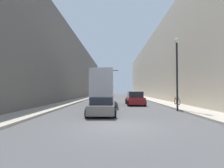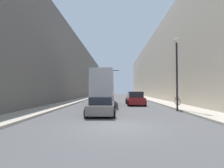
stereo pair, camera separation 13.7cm
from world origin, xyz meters
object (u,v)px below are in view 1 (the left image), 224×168
at_px(sedan_car, 102,106).
at_px(suv_car, 135,99).
at_px(traffic_signal_gantry, 98,78).
at_px(semi_truck, 104,86).
at_px(street_lamp, 177,64).
at_px(parked_bicycle, 177,101).

xyz_separation_m(sedan_car, suv_car, (3.44, 8.56, 0.13)).
bearing_deg(traffic_signal_gantry, semi_truck, -81.59).
bearing_deg(suv_car, traffic_signal_gantry, 109.78).
bearing_deg(street_lamp, parked_bicycle, 70.57).
relative_size(semi_truck, sedan_car, 2.54).
bearing_deg(sedan_car, parked_bicycle, 41.14).
height_order(sedan_car, parked_bicycle, sedan_car).
bearing_deg(semi_truck, parked_bicycle, -22.79).
relative_size(suv_car, parked_bicycle, 2.56).
xyz_separation_m(traffic_signal_gantry, parked_bicycle, (10.90, -18.72, -3.95)).
relative_size(sedan_car, traffic_signal_gantry, 0.70).
bearing_deg(traffic_signal_gantry, parked_bicycle, -59.80).
distance_m(sedan_car, street_lamp, 7.66).
distance_m(semi_truck, suv_car, 4.80).
xyz_separation_m(suv_car, parked_bicycle, (4.69, -1.46, -0.24)).
distance_m(semi_truck, street_lamp, 11.12).
height_order(suv_car, traffic_signal_gantry, traffic_signal_gantry).
bearing_deg(sedan_car, semi_truck, 92.87).
height_order(street_lamp, parked_bicycle, street_lamp).
height_order(sedan_car, traffic_signal_gantry, traffic_signal_gantry).
relative_size(suv_car, street_lamp, 0.72).
relative_size(semi_truck, suv_car, 2.46).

